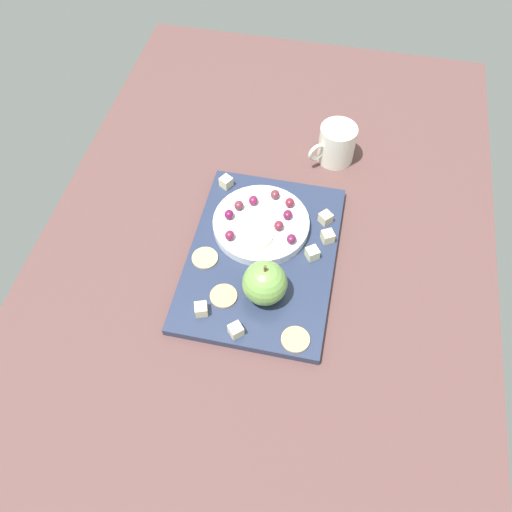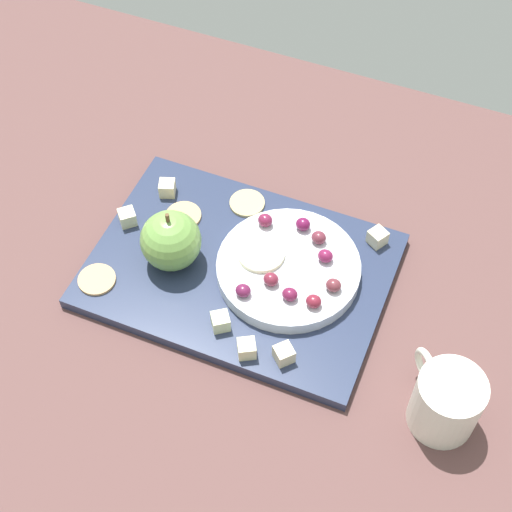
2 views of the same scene
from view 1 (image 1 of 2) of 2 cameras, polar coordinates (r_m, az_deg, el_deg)
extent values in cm
cube|color=brown|center=(97.53, 0.64, -1.08)|extent=(135.63, 83.59, 4.55)
cube|color=#26304B|center=(94.86, 0.60, -0.16)|extent=(36.53, 25.93, 1.59)
cylinder|color=silver|center=(97.21, 0.55, 3.47)|extent=(17.75, 17.75, 1.81)
sphere|color=#6B9C47|center=(86.56, 0.96, -2.95)|extent=(7.54, 7.54, 7.54)
cylinder|color=brown|center=(82.87, 1.00, -1.36)|extent=(0.50, 0.50, 1.20)
cube|color=beige|center=(85.51, -2.20, -8.03)|extent=(2.88, 2.88, 2.04)
cube|color=beige|center=(87.70, -5.96, -5.75)|extent=(2.60, 2.60, 2.04)
cube|color=beige|center=(93.72, 6.11, 0.31)|extent=(2.85, 2.85, 2.04)
cube|color=beige|center=(96.23, 7.76, 2.11)|extent=(2.78, 2.78, 2.04)
cube|color=beige|center=(103.99, -3.25, 8.00)|extent=(2.79, 2.79, 2.04)
cube|color=beige|center=(98.83, 7.54, 4.11)|extent=(2.88, 2.88, 2.04)
cylinder|color=tan|center=(89.59, -3.53, -4.34)|extent=(4.66, 4.66, 0.40)
cylinder|color=tan|center=(85.88, 4.29, -8.99)|extent=(4.66, 4.66, 0.40)
cylinder|color=tan|center=(94.03, -5.55, -0.22)|extent=(4.66, 4.66, 0.40)
ellipsoid|color=maroon|center=(98.50, 3.66, 5.80)|extent=(1.87, 1.69, 1.56)
ellipsoid|color=brown|center=(99.66, 2.13, 6.68)|extent=(1.87, 1.69, 1.57)
ellipsoid|color=maroon|center=(96.62, 3.45, 4.49)|extent=(1.87, 1.69, 1.55)
ellipsoid|color=maroon|center=(94.93, 2.47, 3.32)|extent=(1.87, 1.69, 1.62)
ellipsoid|color=maroon|center=(98.60, -0.30, 6.04)|extent=(1.87, 1.69, 1.62)
ellipsoid|color=#5E1A3E|center=(93.29, 3.85, 1.86)|extent=(1.87, 1.69, 1.53)
ellipsoid|color=maroon|center=(93.56, -2.86, 2.25)|extent=(1.87, 1.69, 1.71)
ellipsoid|color=#62143D|center=(96.53, -2.93, 4.51)|extent=(1.87, 1.69, 1.65)
ellipsoid|color=maroon|center=(97.90, -1.88, 5.51)|extent=(1.87, 1.69, 1.60)
cylinder|color=#F0E8B5|center=(94.09, 0.04, 2.21)|extent=(5.88, 5.88, 0.60)
cylinder|color=white|center=(110.52, 8.74, 11.93)|extent=(7.42, 7.42, 8.02)
torus|color=white|center=(108.20, 6.59, 11.09)|extent=(3.27, 3.51, 4.00)
camera|label=2|loc=(0.87, 57.10, 39.37)|focal=54.60mm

